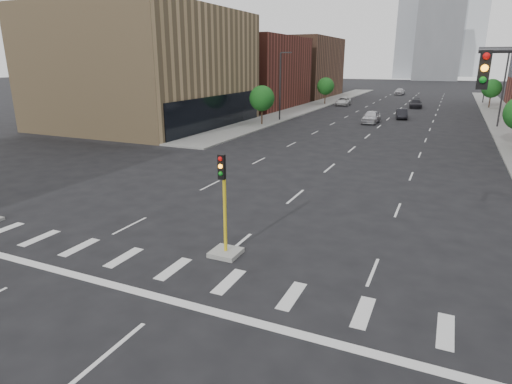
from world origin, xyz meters
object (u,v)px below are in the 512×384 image
Objects in this scene: median_traffic_signal at (225,234)px; car_far_left at (343,101)px; car_mid_right at (402,114)px; car_distant at (400,91)px; car_near_left at (371,117)px; car_deep_right at (416,104)px.

median_traffic_signal reaches higher than car_far_left.
car_distant is (-5.55, 47.07, 0.15)m from car_mid_right.
car_near_left is 1.16× the size of car_mid_right.
car_near_left is at bearing -125.80° from car_mid_right.
median_traffic_signal is at bearing -101.06° from car_mid_right.
car_deep_right is (12.74, 0.58, -0.01)m from car_far_left.
car_distant is at bearing 93.52° from car_near_left.
car_distant is at bearing 73.35° from car_far_left.
car_distant is at bearing 92.28° from median_traffic_signal.
car_mid_right is at bearing -57.24° from car_far_left.
car_near_left is 0.90× the size of car_far_left.
median_traffic_signal is 66.83m from car_far_left.
median_traffic_signal is at bearing -84.98° from car_distant.
car_mid_right is at bearing 88.08° from median_traffic_signal.
car_far_left is 1.06× the size of car_deep_right.
car_distant reaches higher than car_mid_right.
median_traffic_signal is 0.91× the size of car_near_left.
median_traffic_signal is 0.89× the size of car_distant.
car_deep_right is (2.24, 66.59, -0.24)m from median_traffic_signal.
car_mid_right is at bearing 64.32° from car_near_left.
car_near_left reaches higher than car_deep_right.
median_traffic_signal is 66.62m from car_deep_right.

